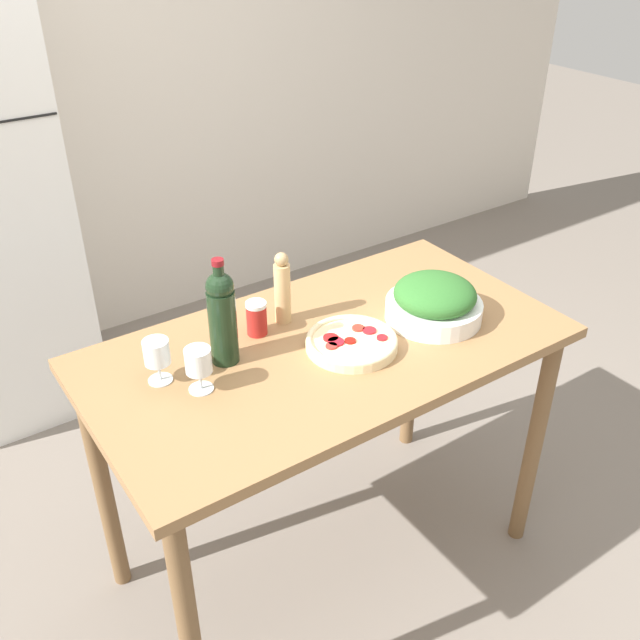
{
  "coord_description": "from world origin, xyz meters",
  "views": [
    {
      "loc": [
        -0.99,
        -1.42,
        2.08
      ],
      "look_at": [
        0.0,
        0.04,
        0.98
      ],
      "focal_mm": 40.0,
      "sensor_mm": 36.0,
      "label": 1
    }
  ],
  "objects_px": {
    "wine_glass_near": "(198,363)",
    "homemade_pizza": "(352,342)",
    "wine_bottle": "(222,315)",
    "pepper_mill": "(282,289)",
    "salad_bowl": "(434,301)",
    "wine_glass_far": "(157,354)",
    "salt_canister": "(257,318)"
  },
  "relations": [
    {
      "from": "wine_glass_near",
      "to": "homemade_pizza",
      "type": "distance_m",
      "value": 0.46
    },
    {
      "from": "wine_bottle",
      "to": "wine_glass_near",
      "type": "distance_m",
      "value": 0.16
    },
    {
      "from": "pepper_mill",
      "to": "salad_bowl",
      "type": "relative_size",
      "value": 0.78
    },
    {
      "from": "salad_bowl",
      "to": "homemade_pizza",
      "type": "height_order",
      "value": "salad_bowl"
    },
    {
      "from": "pepper_mill",
      "to": "wine_glass_near",
      "type": "bearing_deg",
      "value": -154.6
    },
    {
      "from": "wine_glass_near",
      "to": "salad_bowl",
      "type": "height_order",
      "value": "salad_bowl"
    },
    {
      "from": "wine_glass_near",
      "to": "homemade_pizza",
      "type": "height_order",
      "value": "wine_glass_near"
    },
    {
      "from": "wine_glass_far",
      "to": "pepper_mill",
      "type": "height_order",
      "value": "pepper_mill"
    },
    {
      "from": "pepper_mill",
      "to": "wine_bottle",
      "type": "bearing_deg",
      "value": -160.18
    },
    {
      "from": "pepper_mill",
      "to": "homemade_pizza",
      "type": "relative_size",
      "value": 0.87
    },
    {
      "from": "wine_glass_far",
      "to": "homemade_pizza",
      "type": "relative_size",
      "value": 0.48
    },
    {
      "from": "wine_bottle",
      "to": "wine_glass_near",
      "type": "height_order",
      "value": "wine_bottle"
    },
    {
      "from": "salad_bowl",
      "to": "salt_canister",
      "type": "height_order",
      "value": "salad_bowl"
    },
    {
      "from": "salad_bowl",
      "to": "salt_canister",
      "type": "xyz_separation_m",
      "value": [
        -0.49,
        0.23,
        -0.01
      ]
    },
    {
      "from": "salad_bowl",
      "to": "salt_canister",
      "type": "bearing_deg",
      "value": 154.85
    },
    {
      "from": "wine_glass_far",
      "to": "pepper_mill",
      "type": "relative_size",
      "value": 0.55
    },
    {
      "from": "salad_bowl",
      "to": "homemade_pizza",
      "type": "xyz_separation_m",
      "value": [
        -0.3,
        0.01,
        -0.04
      ]
    },
    {
      "from": "wine_glass_near",
      "to": "salt_canister",
      "type": "height_order",
      "value": "wine_glass_near"
    },
    {
      "from": "wine_bottle",
      "to": "salt_canister",
      "type": "height_order",
      "value": "wine_bottle"
    },
    {
      "from": "wine_bottle",
      "to": "wine_glass_far",
      "type": "bearing_deg",
      "value": 175.89
    },
    {
      "from": "pepper_mill",
      "to": "salad_bowl",
      "type": "distance_m",
      "value": 0.47
    },
    {
      "from": "wine_glass_near",
      "to": "wine_glass_far",
      "type": "xyz_separation_m",
      "value": [
        -0.07,
        0.1,
        0.0
      ]
    },
    {
      "from": "wine_glass_near",
      "to": "salt_canister",
      "type": "xyz_separation_m",
      "value": [
        0.26,
        0.15,
        -0.03
      ]
    },
    {
      "from": "wine_bottle",
      "to": "homemade_pizza",
      "type": "bearing_deg",
      "value": -24.35
    },
    {
      "from": "wine_glass_near",
      "to": "pepper_mill",
      "type": "height_order",
      "value": "pepper_mill"
    },
    {
      "from": "salad_bowl",
      "to": "wine_bottle",
      "type": "bearing_deg",
      "value": 165.85
    },
    {
      "from": "wine_bottle",
      "to": "wine_glass_near",
      "type": "relative_size",
      "value": 2.49
    },
    {
      "from": "wine_glass_near",
      "to": "salad_bowl",
      "type": "relative_size",
      "value": 0.43
    },
    {
      "from": "wine_bottle",
      "to": "salad_bowl",
      "type": "xyz_separation_m",
      "value": [
        0.64,
        -0.16,
        -0.09
      ]
    },
    {
      "from": "wine_glass_near",
      "to": "homemade_pizza",
      "type": "bearing_deg",
      "value": -8.31
    },
    {
      "from": "wine_bottle",
      "to": "pepper_mill",
      "type": "bearing_deg",
      "value": 19.82
    },
    {
      "from": "wine_bottle",
      "to": "salt_canister",
      "type": "bearing_deg",
      "value": 26.19
    }
  ]
}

